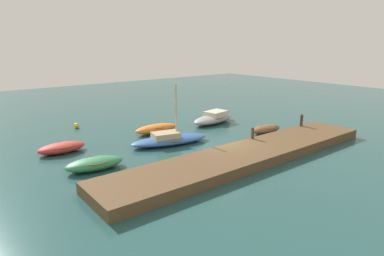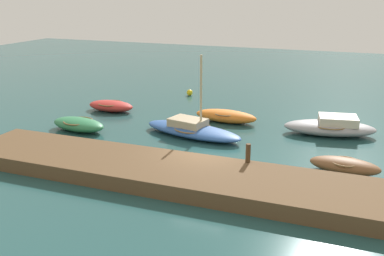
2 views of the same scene
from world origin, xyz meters
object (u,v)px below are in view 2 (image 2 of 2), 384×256
object	(u,v)px
marker_buoy	(190,93)
mooring_post_west	(248,153)
sailboat_blue	(192,129)
dinghy_brown	(345,165)
motorboat_grey	(331,127)
rowboat_green	(79,124)
rowboat_orange	(226,116)
rowboat_red	(111,106)

from	to	relation	value
marker_buoy	mooring_post_west	bearing A→B (deg)	-59.28
marker_buoy	sailboat_blue	bearing A→B (deg)	-67.69
dinghy_brown	mooring_post_west	bearing A→B (deg)	-149.00
motorboat_grey	marker_buoy	world-z (taller)	motorboat_grey
rowboat_green	rowboat_orange	distance (m)	8.54
motorboat_grey	dinghy_brown	xyz separation A→B (m)	(1.04, -5.28, -0.12)
dinghy_brown	rowboat_red	distance (m)	15.72
mooring_post_west	motorboat_grey	bearing A→B (deg)	68.87
rowboat_red	motorboat_grey	bearing A→B (deg)	-0.25
sailboat_blue	marker_buoy	bearing A→B (deg)	124.66
motorboat_grey	dinghy_brown	bearing A→B (deg)	-88.67
rowboat_green	mooring_post_west	size ratio (longest dim) A/B	4.36
sailboat_blue	dinghy_brown	distance (m)	8.34
dinghy_brown	marker_buoy	xyz separation A→B (m)	(-11.65, 11.31, -0.12)
rowboat_red	rowboat_orange	world-z (taller)	rowboat_orange
motorboat_grey	rowboat_green	world-z (taller)	motorboat_grey
rowboat_red	mooring_post_west	bearing A→B (deg)	-33.38
dinghy_brown	marker_buoy	size ratio (longest dim) A/B	6.90
dinghy_brown	rowboat_red	size ratio (longest dim) A/B	0.99
sailboat_blue	mooring_post_west	bearing A→B (deg)	-33.25
rowboat_green	rowboat_orange	xyz separation A→B (m)	(7.19, 4.61, 0.00)
rowboat_green	dinghy_brown	bearing A→B (deg)	2.96
rowboat_orange	marker_buoy	size ratio (longest dim) A/B	8.61
marker_buoy	dinghy_brown	bearing A→B (deg)	-44.13
motorboat_grey	rowboat_red	size ratio (longest dim) A/B	1.65
sailboat_blue	motorboat_grey	size ratio (longest dim) A/B	1.19
mooring_post_west	marker_buoy	bearing A→B (deg)	120.72
rowboat_green	rowboat_red	world-z (taller)	rowboat_green
dinghy_brown	marker_buoy	distance (m)	16.24
dinghy_brown	rowboat_green	world-z (taller)	rowboat_green
marker_buoy	rowboat_orange	bearing A→B (deg)	-51.34
motorboat_grey	rowboat_green	distance (m)	13.91
rowboat_green	rowboat_red	size ratio (longest dim) A/B	1.14
mooring_post_west	rowboat_green	bearing A→B (deg)	164.71
mooring_post_west	dinghy_brown	bearing A→B (deg)	26.41
sailboat_blue	rowboat_orange	size ratio (longest dim) A/B	1.60
sailboat_blue	marker_buoy	distance (m)	9.65
sailboat_blue	rowboat_green	world-z (taller)	sailboat_blue
rowboat_red	marker_buoy	world-z (taller)	rowboat_red
motorboat_grey	rowboat_red	world-z (taller)	motorboat_grey
sailboat_blue	mooring_post_west	distance (m)	6.01
sailboat_blue	rowboat_red	bearing A→B (deg)	169.01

